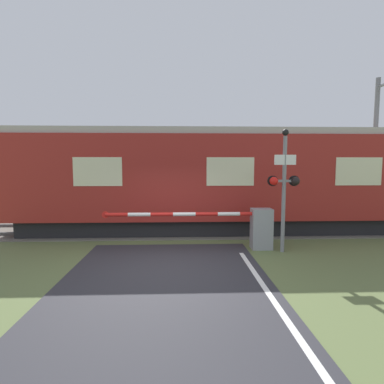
{
  "coord_description": "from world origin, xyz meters",
  "views": [
    {
      "loc": [
        0.34,
        -7.21,
        2.53
      ],
      "look_at": [
        0.69,
        2.09,
        1.66
      ],
      "focal_mm": 28.0,
      "sensor_mm": 36.0,
      "label": 1
    }
  ],
  "objects": [
    {
      "name": "ground_plane",
      "position": [
        0.0,
        0.0,
        0.0
      ],
      "size": [
        80.0,
        80.0,
        0.0
      ],
      "primitive_type": "plane",
      "color": "#5B6B3D"
    },
    {
      "name": "track_bed",
      "position": [
        0.0,
        4.15,
        0.02
      ],
      "size": [
        36.0,
        3.2,
        0.13
      ],
      "color": "#666056",
      "rests_on": "ground_plane"
    },
    {
      "name": "train",
      "position": [
        1.98,
        4.15,
        1.93
      ],
      "size": [
        15.79,
        3.03,
        3.77
      ],
      "color": "black",
      "rests_on": "ground_plane"
    },
    {
      "name": "crossing_barrier",
      "position": [
        2.39,
        1.49,
        0.68
      ],
      "size": [
        5.01,
        0.44,
        1.21
      ],
      "color": "gray",
      "rests_on": "ground_plane"
    },
    {
      "name": "signal_post",
      "position": [
        3.27,
        1.15,
        1.99
      ],
      "size": [
        0.92,
        0.26,
        3.5
      ],
      "color": "gray",
      "rests_on": "ground_plane"
    },
    {
      "name": "catenary_pole",
      "position": [
        9.03,
        5.95,
        3.3
      ],
      "size": [
        0.2,
        1.9,
        6.31
      ],
      "color": "slate",
      "rests_on": "ground_plane"
    }
  ]
}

